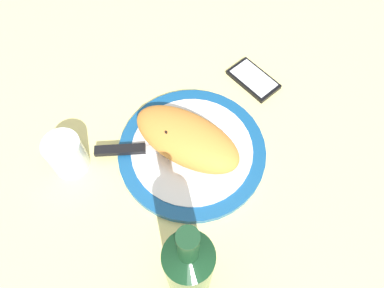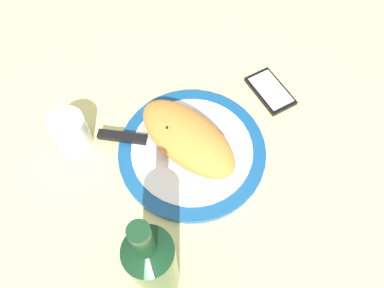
{
  "view_description": "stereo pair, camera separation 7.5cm",
  "coord_description": "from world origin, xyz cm",
  "px_view_note": "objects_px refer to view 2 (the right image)",
  "views": [
    {
      "loc": [
        -15.69,
        32.38,
        69.24
      ],
      "look_at": [
        0.0,
        0.0,
        3.83
      ],
      "focal_mm": 34.8,
      "sensor_mm": 36.0,
      "label": 1
    },
    {
      "loc": [
        -22.03,
        28.45,
        69.24
      ],
      "look_at": [
        0.0,
        0.0,
        3.83
      ],
      "focal_mm": 34.8,
      "sensor_mm": 36.0,
      "label": 2
    }
  ],
  "objects_px": {
    "water_glass": "(71,133)",
    "wine_bottle": "(154,265)",
    "fork": "(216,126)",
    "smartphone": "(270,91)",
    "knife": "(138,139)",
    "plate": "(192,151)",
    "calzone": "(189,136)"
  },
  "relations": [
    {
      "from": "water_glass",
      "to": "plate",
      "type": "bearing_deg",
      "value": -148.22
    },
    {
      "from": "fork",
      "to": "smartphone",
      "type": "bearing_deg",
      "value": -103.78
    },
    {
      "from": "water_glass",
      "to": "wine_bottle",
      "type": "bearing_deg",
      "value": 162.22
    },
    {
      "from": "knife",
      "to": "water_glass",
      "type": "distance_m",
      "value": 0.14
    },
    {
      "from": "plate",
      "to": "calzone",
      "type": "height_order",
      "value": "calzone"
    },
    {
      "from": "knife",
      "to": "wine_bottle",
      "type": "height_order",
      "value": "wine_bottle"
    },
    {
      "from": "plate",
      "to": "calzone",
      "type": "distance_m",
      "value": 0.05
    },
    {
      "from": "knife",
      "to": "smartphone",
      "type": "relative_size",
      "value": 1.66
    },
    {
      "from": "plate",
      "to": "water_glass",
      "type": "height_order",
      "value": "water_glass"
    },
    {
      "from": "smartphone",
      "to": "wine_bottle",
      "type": "bearing_deg",
      "value": 97.56
    },
    {
      "from": "fork",
      "to": "knife",
      "type": "xyz_separation_m",
      "value": [
        0.11,
        0.13,
        0.0
      ]
    },
    {
      "from": "smartphone",
      "to": "water_glass",
      "type": "height_order",
      "value": "water_glass"
    },
    {
      "from": "calzone",
      "to": "knife",
      "type": "xyz_separation_m",
      "value": [
        0.09,
        0.06,
        -0.03
      ]
    },
    {
      "from": "knife",
      "to": "smartphone",
      "type": "distance_m",
      "value": 0.32
    },
    {
      "from": "knife",
      "to": "wine_bottle",
      "type": "bearing_deg",
      "value": 139.28
    },
    {
      "from": "fork",
      "to": "water_glass",
      "type": "height_order",
      "value": "water_glass"
    },
    {
      "from": "calzone",
      "to": "smartphone",
      "type": "bearing_deg",
      "value": -104.04
    },
    {
      "from": "plate",
      "to": "smartphone",
      "type": "bearing_deg",
      "value": -101.15
    },
    {
      "from": "calzone",
      "to": "smartphone",
      "type": "relative_size",
      "value": 1.8
    },
    {
      "from": "smartphone",
      "to": "calzone",
      "type": "bearing_deg",
      "value": 75.96
    },
    {
      "from": "calzone",
      "to": "water_glass",
      "type": "height_order",
      "value": "calzone"
    },
    {
      "from": "water_glass",
      "to": "wine_bottle",
      "type": "distance_m",
      "value": 0.35
    },
    {
      "from": "water_glass",
      "to": "wine_bottle",
      "type": "xyz_separation_m",
      "value": [
        -0.32,
        0.1,
        0.08
      ]
    },
    {
      "from": "water_glass",
      "to": "knife",
      "type": "bearing_deg",
      "value": -144.76
    },
    {
      "from": "smartphone",
      "to": "wine_bottle",
      "type": "distance_m",
      "value": 0.48
    },
    {
      "from": "smartphone",
      "to": "water_glass",
      "type": "relative_size",
      "value": 1.58
    },
    {
      "from": "calzone",
      "to": "fork",
      "type": "xyz_separation_m",
      "value": [
        -0.02,
        -0.07,
        -0.03
      ]
    },
    {
      "from": "plate",
      "to": "wine_bottle",
      "type": "bearing_deg",
      "value": 114.85
    },
    {
      "from": "calzone",
      "to": "knife",
      "type": "distance_m",
      "value": 0.11
    },
    {
      "from": "calzone",
      "to": "plate",
      "type": "bearing_deg",
      "value": 162.21
    },
    {
      "from": "fork",
      "to": "water_glass",
      "type": "distance_m",
      "value": 0.3
    },
    {
      "from": "fork",
      "to": "water_glass",
      "type": "relative_size",
      "value": 1.92
    }
  ]
}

